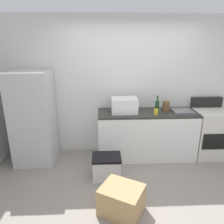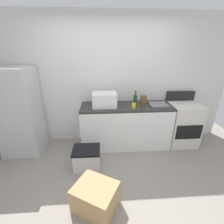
{
  "view_description": "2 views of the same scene",
  "coord_description": "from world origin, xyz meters",
  "px_view_note": "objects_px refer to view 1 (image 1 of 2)",
  "views": [
    {
      "loc": [
        -0.51,
        -2.43,
        2.08
      ],
      "look_at": [
        -0.36,
        0.94,
        0.99
      ],
      "focal_mm": 33.71,
      "sensor_mm": 36.0,
      "label": 1
    },
    {
      "loc": [
        -0.17,
        -1.63,
        1.95
      ],
      "look_at": [
        -0.01,
        0.8,
        0.94
      ],
      "focal_mm": 24.5,
      "sensor_mm": 36.0,
      "label": 2
    }
  ],
  "objects_px": {
    "coffee_mug": "(156,112)",
    "knife_block": "(166,106)",
    "stove_oven": "(209,132)",
    "wine_bottle": "(157,106)",
    "microwave": "(124,105)",
    "cardboard_box_medium": "(122,200)",
    "refrigerator": "(34,118)",
    "storage_bin": "(107,167)"
  },
  "relations": [
    {
      "from": "microwave",
      "to": "wine_bottle",
      "type": "xyz_separation_m",
      "value": [
        0.61,
        0.02,
        -0.03
      ]
    },
    {
      "from": "microwave",
      "to": "coffee_mug",
      "type": "height_order",
      "value": "microwave"
    },
    {
      "from": "storage_bin",
      "to": "coffee_mug",
      "type": "bearing_deg",
      "value": 29.78
    },
    {
      "from": "microwave",
      "to": "knife_block",
      "type": "distance_m",
      "value": 0.79
    },
    {
      "from": "coffee_mug",
      "to": "storage_bin",
      "type": "relative_size",
      "value": 0.22
    },
    {
      "from": "refrigerator",
      "to": "microwave",
      "type": "bearing_deg",
      "value": 1.42
    },
    {
      "from": "coffee_mug",
      "to": "cardboard_box_medium",
      "type": "bearing_deg",
      "value": -119.11
    },
    {
      "from": "microwave",
      "to": "refrigerator",
      "type": "bearing_deg",
      "value": -178.58
    },
    {
      "from": "coffee_mug",
      "to": "knife_block",
      "type": "height_order",
      "value": "knife_block"
    },
    {
      "from": "stove_oven",
      "to": "wine_bottle",
      "type": "xyz_separation_m",
      "value": [
        -1.04,
        0.01,
        0.54
      ]
    },
    {
      "from": "stove_oven",
      "to": "knife_block",
      "type": "xyz_separation_m",
      "value": [
        -0.86,
        0.05,
        0.52
      ]
    },
    {
      "from": "coffee_mug",
      "to": "cardboard_box_medium",
      "type": "xyz_separation_m",
      "value": [
        -0.71,
        -1.27,
        -0.77
      ]
    },
    {
      "from": "cardboard_box_medium",
      "to": "knife_block",
      "type": "bearing_deg",
      "value": 57.47
    },
    {
      "from": "refrigerator",
      "to": "wine_bottle",
      "type": "xyz_separation_m",
      "value": [
        2.23,
        0.07,
        0.18
      ]
    },
    {
      "from": "wine_bottle",
      "to": "knife_block",
      "type": "bearing_deg",
      "value": 12.27
    },
    {
      "from": "knife_block",
      "to": "cardboard_box_medium",
      "type": "height_order",
      "value": "knife_block"
    },
    {
      "from": "knife_block",
      "to": "coffee_mug",
      "type": "bearing_deg",
      "value": -138.4
    },
    {
      "from": "coffee_mug",
      "to": "storage_bin",
      "type": "bearing_deg",
      "value": -150.22
    },
    {
      "from": "refrigerator",
      "to": "wine_bottle",
      "type": "relative_size",
      "value": 5.54
    },
    {
      "from": "microwave",
      "to": "knife_block",
      "type": "bearing_deg",
      "value": 4.63
    },
    {
      "from": "stove_oven",
      "to": "cardboard_box_medium",
      "type": "distance_m",
      "value": 2.32
    },
    {
      "from": "wine_bottle",
      "to": "cardboard_box_medium",
      "type": "xyz_separation_m",
      "value": [
        -0.77,
        -1.44,
        -0.83
      ]
    },
    {
      "from": "refrigerator",
      "to": "storage_bin",
      "type": "height_order",
      "value": "refrigerator"
    },
    {
      "from": "microwave",
      "to": "storage_bin",
      "type": "xyz_separation_m",
      "value": [
        -0.34,
        -0.65,
        -0.84
      ]
    },
    {
      "from": "coffee_mug",
      "to": "wine_bottle",
      "type": "bearing_deg",
      "value": 70.86
    },
    {
      "from": "wine_bottle",
      "to": "cardboard_box_medium",
      "type": "bearing_deg",
      "value": -118.01
    },
    {
      "from": "knife_block",
      "to": "microwave",
      "type": "bearing_deg",
      "value": -175.37
    },
    {
      "from": "coffee_mug",
      "to": "refrigerator",
      "type": "bearing_deg",
      "value": 177.18
    },
    {
      "from": "coffee_mug",
      "to": "storage_bin",
      "type": "xyz_separation_m",
      "value": [
        -0.88,
        -0.51,
        -0.76
      ]
    },
    {
      "from": "wine_bottle",
      "to": "storage_bin",
      "type": "xyz_separation_m",
      "value": [
        -0.94,
        -0.68,
        -0.82
      ]
    },
    {
      "from": "stove_oven",
      "to": "knife_block",
      "type": "bearing_deg",
      "value": 176.79
    },
    {
      "from": "microwave",
      "to": "cardboard_box_medium",
      "type": "bearing_deg",
      "value": -96.5
    },
    {
      "from": "stove_oven",
      "to": "wine_bottle",
      "type": "height_order",
      "value": "wine_bottle"
    },
    {
      "from": "microwave",
      "to": "knife_block",
      "type": "xyz_separation_m",
      "value": [
        0.78,
        0.06,
        -0.05
      ]
    },
    {
      "from": "refrigerator",
      "to": "knife_block",
      "type": "relative_size",
      "value": 9.24
    },
    {
      "from": "stove_oven",
      "to": "microwave",
      "type": "bearing_deg",
      "value": -179.48
    },
    {
      "from": "stove_oven",
      "to": "microwave",
      "type": "height_order",
      "value": "microwave"
    },
    {
      "from": "knife_block",
      "to": "cardboard_box_medium",
      "type": "relative_size",
      "value": 0.35
    },
    {
      "from": "coffee_mug",
      "to": "storage_bin",
      "type": "height_order",
      "value": "coffee_mug"
    },
    {
      "from": "microwave",
      "to": "cardboard_box_medium",
      "type": "height_order",
      "value": "microwave"
    },
    {
      "from": "stove_oven",
      "to": "refrigerator",
      "type": "bearing_deg",
      "value": -179.03
    },
    {
      "from": "stove_oven",
      "to": "knife_block",
      "type": "distance_m",
      "value": 1.01
    }
  ]
}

